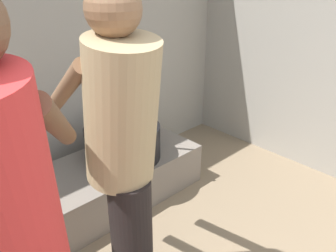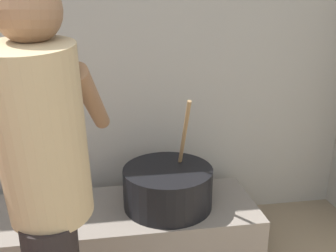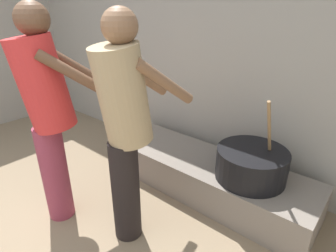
# 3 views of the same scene
# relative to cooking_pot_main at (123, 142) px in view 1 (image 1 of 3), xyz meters

# --- Properties ---
(hearth_ledge) EXTENTS (2.01, 0.60, 0.32)m
(hearth_ledge) POSITION_rel_cooking_pot_main_xyz_m (-0.45, 0.01, -0.29)
(hearth_ledge) COLOR slate
(hearth_ledge) RESTS_ON ground_plane
(cooking_pot_main) EXTENTS (0.55, 0.55, 0.70)m
(cooking_pot_main) POSITION_rel_cooking_pot_main_xyz_m (0.00, 0.00, 0.00)
(cooking_pot_main) COLOR black
(cooking_pot_main) RESTS_ON hearth_ledge
(cook_in_red_shirt) EXTENTS (0.64, 0.74, 1.63)m
(cook_in_red_shirt) POSITION_rel_cooking_pot_main_xyz_m (-1.12, -1.01, 0.49)
(cook_in_red_shirt) COLOR #8C3347
(cook_in_red_shirt) RESTS_ON ground_plane
(cook_in_tan_shirt) EXTENTS (0.40, 0.70, 1.60)m
(cook_in_tan_shirt) POSITION_rel_cooking_pot_main_xyz_m (-0.56, -0.79, 0.47)
(cook_in_tan_shirt) COLOR black
(cook_in_tan_shirt) RESTS_ON ground_plane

